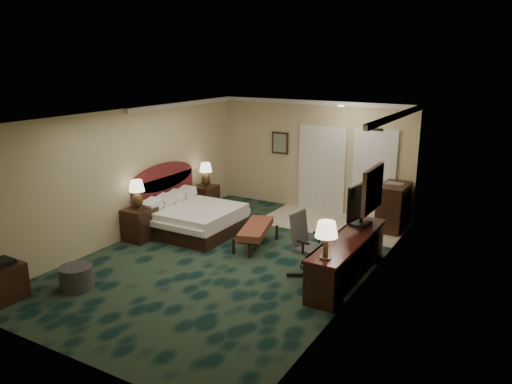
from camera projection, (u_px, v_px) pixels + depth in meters
The scene contains 26 objects.
floor at pixel (231, 258), 9.46m from camera, with size 5.00×7.50×0.00m, color black.
ceiling at pixel (229, 116), 8.76m from camera, with size 5.00×7.50×0.00m, color silver.
wall_back at pixel (313, 156), 12.25m from camera, with size 5.00×0.00×2.70m, color tan.
wall_front at pixel (61, 259), 5.98m from camera, with size 5.00×0.00×2.70m, color tan.
wall_left at pixel (129, 174), 10.32m from camera, with size 0.00×7.50×2.70m, color tan.
wall_right at pixel (363, 210), 7.90m from camera, with size 0.00×7.50×2.70m, color tan.
crown_molding at pixel (230, 118), 8.77m from camera, with size 5.00×7.50×0.10m, color silver, non-canonical shape.
tile_patch at pixel (333, 223), 11.45m from camera, with size 3.20×1.70×0.01m, color #BBAB9E.
headboard at pixel (164, 194), 11.29m from camera, with size 0.12×2.00×1.40m, color #511B13, non-canonical shape.
entry_door at pixel (374, 175), 11.55m from camera, with size 1.02×0.06×2.18m, color silver.
closet_doors at pixel (322, 169), 12.17m from camera, with size 1.20×0.06×2.10m, color silver.
wall_art at pixel (280, 143), 12.58m from camera, with size 0.45×0.06×0.55m, color #485D54.
wall_mirror at pixel (373, 189), 8.37m from camera, with size 0.05×0.95×0.75m, color white.
bed at pixel (194, 220), 10.80m from camera, with size 1.82×1.68×0.58m, color white.
nightstand_near at pixel (140, 224), 10.38m from camera, with size 0.53×0.61×0.67m, color black.
nightstand_far at pixel (205, 198), 12.36m from camera, with size 0.50×0.58×0.63m, color black.
lamp_near at pixel (137, 195), 10.21m from camera, with size 0.32×0.32×0.61m, color #322210, non-canonical shape.
lamp_far at pixel (206, 175), 12.18m from camera, with size 0.31×0.31×0.58m, color #322210, non-canonical shape.
bed_bench at pixel (256, 236), 10.01m from camera, with size 0.46×1.32×0.45m, color brown.
ottoman at pixel (76, 277), 8.19m from camera, with size 0.54×0.54×0.38m, color #2E2E32.
side_table at pixel (3, 282), 7.80m from camera, with size 0.54×0.54×0.58m, color black.
desk at pixel (347, 258), 8.51m from camera, with size 0.56×2.59×0.75m, color black.
tv at pixel (362, 204), 8.96m from camera, with size 0.09×1.02×0.79m, color black.
desk_lamp at pixel (326, 240), 7.45m from camera, with size 0.35×0.35×0.60m, color #322210, non-canonical shape.
desk_chair at pixel (311, 246), 8.51m from camera, with size 0.66×0.62×1.14m, color #44454B, non-canonical shape.
minibar at pixel (393, 207), 10.95m from camera, with size 0.54×0.97×1.02m, color black.
Camera 1 is at (4.81, -7.39, 3.69)m, focal length 35.00 mm.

